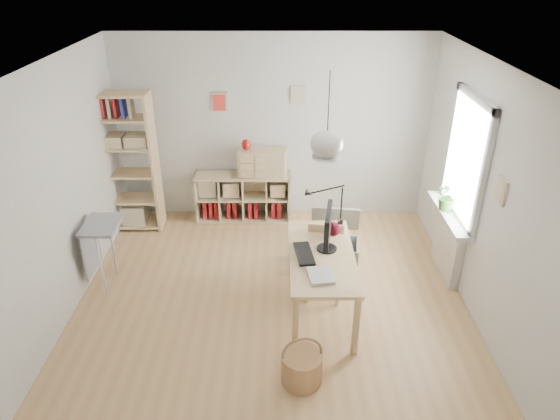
{
  "coord_description": "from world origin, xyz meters",
  "views": [
    {
      "loc": [
        0.1,
        -4.68,
        3.66
      ],
      "look_at": [
        0.1,
        0.3,
        1.05
      ],
      "focal_mm": 32.0,
      "sensor_mm": 36.0,
      "label": 1
    }
  ],
  "objects_px": {
    "tall_bookshelf": "(126,158)",
    "storage_chest": "(334,247)",
    "monitor": "(328,228)",
    "chair": "(324,257)",
    "desk": "(321,261)",
    "cube_shelf": "(242,199)",
    "drawer_chest": "(262,163)"
  },
  "relations": [
    {
      "from": "tall_bookshelf",
      "to": "storage_chest",
      "type": "relative_size",
      "value": 2.52
    },
    {
      "from": "storage_chest",
      "to": "monitor",
      "type": "relative_size",
      "value": 1.44
    },
    {
      "from": "chair",
      "to": "monitor",
      "type": "height_order",
      "value": "monitor"
    },
    {
      "from": "chair",
      "to": "storage_chest",
      "type": "height_order",
      "value": "chair"
    },
    {
      "from": "desk",
      "to": "chair",
      "type": "relative_size",
      "value": 1.76
    },
    {
      "from": "desk",
      "to": "chair",
      "type": "distance_m",
      "value": 0.39
    },
    {
      "from": "cube_shelf",
      "to": "tall_bookshelf",
      "type": "xyz_separation_m",
      "value": [
        -1.56,
        -0.28,
        0.79
      ]
    },
    {
      "from": "desk",
      "to": "tall_bookshelf",
      "type": "relative_size",
      "value": 0.75
    },
    {
      "from": "tall_bookshelf",
      "to": "storage_chest",
      "type": "xyz_separation_m",
      "value": [
        2.84,
        -0.95,
        -0.87
      ]
    },
    {
      "from": "chair",
      "to": "drawer_chest",
      "type": "relative_size",
      "value": 1.24
    },
    {
      "from": "desk",
      "to": "drawer_chest",
      "type": "height_order",
      "value": "drawer_chest"
    },
    {
      "from": "drawer_chest",
      "to": "monitor",
      "type": "bearing_deg",
      "value": -62.89
    },
    {
      "from": "cube_shelf",
      "to": "desk",
      "type": "bearing_deg",
      "value": -65.39
    },
    {
      "from": "cube_shelf",
      "to": "tall_bookshelf",
      "type": "distance_m",
      "value": 1.77
    },
    {
      "from": "desk",
      "to": "monitor",
      "type": "bearing_deg",
      "value": 57.73
    },
    {
      "from": "desk",
      "to": "tall_bookshelf",
      "type": "xyz_separation_m",
      "value": [
        -2.59,
        1.95,
        0.43
      ]
    },
    {
      "from": "desk",
      "to": "drawer_chest",
      "type": "bearing_deg",
      "value": 107.87
    },
    {
      "from": "storage_chest",
      "to": "drawer_chest",
      "type": "xyz_separation_m",
      "value": [
        -0.96,
        1.19,
        0.7
      ]
    },
    {
      "from": "desk",
      "to": "monitor",
      "type": "height_order",
      "value": "monitor"
    },
    {
      "from": "drawer_chest",
      "to": "chair",
      "type": "bearing_deg",
      "value": -60.42
    },
    {
      "from": "chair",
      "to": "desk",
      "type": "bearing_deg",
      "value": -92.89
    },
    {
      "from": "chair",
      "to": "drawer_chest",
      "type": "height_order",
      "value": "drawer_chest"
    },
    {
      "from": "monitor",
      "to": "drawer_chest",
      "type": "xyz_separation_m",
      "value": [
        -0.77,
        2.09,
        -0.1
      ]
    },
    {
      "from": "monitor",
      "to": "tall_bookshelf",
      "type": "bearing_deg",
      "value": 153.93
    },
    {
      "from": "desk",
      "to": "cube_shelf",
      "type": "bearing_deg",
      "value": 114.61
    },
    {
      "from": "chair",
      "to": "monitor",
      "type": "relative_size",
      "value": 1.55
    },
    {
      "from": "cube_shelf",
      "to": "storage_chest",
      "type": "xyz_separation_m",
      "value": [
        1.28,
        -1.24,
        -0.08
      ]
    },
    {
      "from": "chair",
      "to": "drawer_chest",
      "type": "distance_m",
      "value": 2.05
    },
    {
      "from": "desk",
      "to": "storage_chest",
      "type": "xyz_separation_m",
      "value": [
        0.26,
        1.0,
        -0.44
      ]
    },
    {
      "from": "desk",
      "to": "chair",
      "type": "xyz_separation_m",
      "value": [
        0.06,
        0.34,
        -0.17
      ]
    },
    {
      "from": "desk",
      "to": "cube_shelf",
      "type": "distance_m",
      "value": 2.48
    },
    {
      "from": "cube_shelf",
      "to": "drawer_chest",
      "type": "relative_size",
      "value": 2.04
    }
  ]
}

